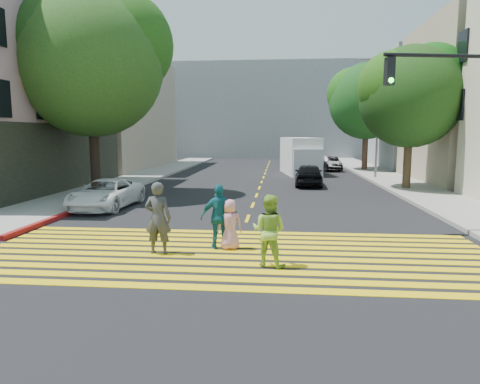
# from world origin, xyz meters

# --- Properties ---
(ground) EXTENTS (120.00, 120.00, 0.00)m
(ground) POSITION_xyz_m (0.00, 0.00, 0.00)
(ground) COLOR black
(sidewalk_left) EXTENTS (3.00, 40.00, 0.15)m
(sidewalk_left) POSITION_xyz_m (-8.50, 22.00, 0.07)
(sidewalk_left) COLOR gray
(sidewalk_left) RESTS_ON ground
(sidewalk_right) EXTENTS (3.00, 60.00, 0.15)m
(sidewalk_right) POSITION_xyz_m (8.50, 15.00, 0.07)
(sidewalk_right) COLOR gray
(sidewalk_right) RESTS_ON ground
(curb_red) EXTENTS (0.20, 8.00, 0.16)m
(curb_red) POSITION_xyz_m (-6.90, 6.00, 0.08)
(curb_red) COLOR maroon
(curb_red) RESTS_ON ground
(crosswalk) EXTENTS (13.40, 5.30, 0.01)m
(crosswalk) POSITION_xyz_m (0.00, 1.28, 0.01)
(crosswalk) COLOR yellow
(crosswalk) RESTS_ON ground
(lane_line) EXTENTS (0.12, 34.40, 0.01)m
(lane_line) POSITION_xyz_m (0.00, 22.50, 0.01)
(lane_line) COLOR yellow
(lane_line) RESTS_ON ground
(building_left_tan) EXTENTS (12.00, 16.00, 10.00)m
(building_left_tan) POSITION_xyz_m (-16.00, 28.00, 5.00)
(building_left_tan) COLOR tan
(building_left_tan) RESTS_ON ground
(building_right_grey) EXTENTS (10.00, 10.00, 10.00)m
(building_right_grey) POSITION_xyz_m (15.00, 30.00, 5.00)
(building_right_grey) COLOR gray
(building_right_grey) RESTS_ON ground
(backdrop_block) EXTENTS (30.00, 8.00, 12.00)m
(backdrop_block) POSITION_xyz_m (0.00, 48.00, 6.00)
(backdrop_block) COLOR gray
(backdrop_block) RESTS_ON ground
(tree_left) EXTENTS (8.92, 8.78, 10.11)m
(tree_left) POSITION_xyz_m (-7.97, 11.23, 6.82)
(tree_left) COLOR black
(tree_left) RESTS_ON ground
(tree_right_near) EXTENTS (5.97, 5.44, 7.89)m
(tree_right_near) POSITION_xyz_m (8.16, 14.66, 5.34)
(tree_right_near) COLOR #382315
(tree_right_near) RESTS_ON ground
(tree_right_far) EXTENTS (8.34, 8.08, 8.97)m
(tree_right_far) POSITION_xyz_m (8.28, 27.03, 6.06)
(tree_right_far) COLOR #433423
(tree_right_far) RESTS_ON ground
(pedestrian_man) EXTENTS (0.70, 0.46, 1.89)m
(pedestrian_man) POSITION_xyz_m (-1.96, 1.17, 0.95)
(pedestrian_man) COLOR #3B3C40
(pedestrian_man) RESTS_ON ground
(pedestrian_woman) EXTENTS (0.99, 0.87, 1.71)m
(pedestrian_woman) POSITION_xyz_m (0.93, 0.39, 0.85)
(pedestrian_woman) COLOR #94C33F
(pedestrian_woman) RESTS_ON ground
(pedestrian_child) EXTENTS (0.77, 0.61, 1.37)m
(pedestrian_child) POSITION_xyz_m (-0.16, 1.76, 0.69)
(pedestrian_child) COLOR #CE899E
(pedestrian_child) RESTS_ON ground
(pedestrian_extra) EXTENTS (1.11, 0.70, 1.77)m
(pedestrian_extra) POSITION_xyz_m (-0.44, 1.80, 0.88)
(pedestrian_extra) COLOR #176274
(pedestrian_extra) RESTS_ON ground
(white_sedan) EXTENTS (2.19, 4.43, 1.21)m
(white_sedan) POSITION_xyz_m (-6.07, 7.70, 0.60)
(white_sedan) COLOR white
(white_sedan) RESTS_ON ground
(dark_car_near) EXTENTS (1.74, 4.03, 1.35)m
(dark_car_near) POSITION_xyz_m (2.88, 16.23, 0.68)
(dark_car_near) COLOR black
(dark_car_near) RESTS_ON ground
(silver_car) EXTENTS (2.58, 5.06, 1.40)m
(silver_car) POSITION_xyz_m (3.45, 31.94, 0.70)
(silver_car) COLOR #9EA7B5
(silver_car) RESTS_ON ground
(dark_car_parked) EXTENTS (1.86, 3.95, 1.25)m
(dark_car_parked) POSITION_xyz_m (5.29, 27.15, 0.63)
(dark_car_parked) COLOR black
(dark_car_parked) RESTS_ON ground
(white_van) EXTENTS (3.05, 6.18, 2.79)m
(white_van) POSITION_xyz_m (2.74, 23.62, 1.32)
(white_van) COLOR white
(white_van) RESTS_ON ground
(traffic_signal) EXTENTS (3.92, 1.03, 5.82)m
(traffic_signal) POSITION_xyz_m (6.94, 4.50, 3.76)
(traffic_signal) COLOR black
(traffic_signal) RESTS_ON ground
(street_lamp) EXTENTS (1.85, 0.20, 8.19)m
(street_lamp) POSITION_xyz_m (7.53, 20.53, 4.70)
(street_lamp) COLOR slate
(street_lamp) RESTS_ON ground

